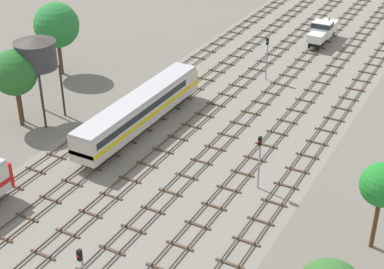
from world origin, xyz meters
The scene contains 16 objects.
ground_plane centered at (0.00, 56.00, 0.00)m, with size 480.00×480.00×0.00m, color slate.
ballast_bed centered at (0.00, 56.00, 0.00)m, with size 25.92×176.00×0.01m, color gray.
track_far_left centered at (-10.96, 57.00, 0.14)m, with size 2.40×126.00×0.29m.
track_left centered at (-6.57, 57.00, 0.14)m, with size 2.40×126.00×0.29m.
track_centre_left centered at (-2.19, 57.00, 0.14)m, with size 2.40×126.00×0.29m.
track_centre centered at (2.19, 57.00, 0.14)m, with size 2.40×126.00×0.29m.
track_centre_right centered at (6.57, 57.00, 0.14)m, with size 2.40×126.00×0.29m.
track_right centered at (10.96, 57.00, 0.14)m, with size 2.40×126.00×0.29m.
diesel_railcar_left_near centered at (-6.57, 52.11, 2.60)m, with size 2.96×20.50×3.80m.
shunter_loco_centre_mid centered at (2.19, 87.55, 2.01)m, with size 2.74×8.46×3.10m.
water_tower centered at (-17.59, 49.40, 7.69)m, with size 4.50×4.50×9.47m.
signal_post_nearest centered at (0.00, 71.23, 3.57)m, with size 0.28×0.47×5.64m.
signal_post_near centered at (8.77, 47.99, 3.49)m, with size 0.28×0.47×5.50m.
lineside_tree_2 centered at (19.83, 44.78, 5.78)m, with size 3.41×3.41×7.53m.
lineside_tree_3 centered at (-18.68, 47.03, 6.14)m, with size 4.87×4.87×8.60m.
lineside_tree_4 centered at (-24.10, 60.29, 6.53)m, with size 5.71×5.71×9.41m.
Camera 1 is at (24.71, 6.26, 30.21)m, focal length 54.81 mm.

